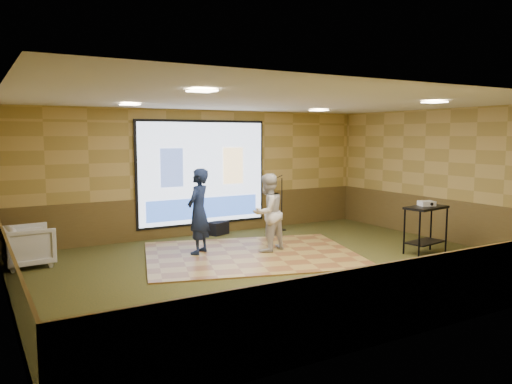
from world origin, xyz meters
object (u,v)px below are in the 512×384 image
player_left (199,211)px  banquet_chair (29,246)px  duffel_bag (218,228)px  projector (427,203)px  projector_screen (203,174)px  player_right (268,213)px  dance_floor (251,254)px  av_table (426,221)px  mic_stand (280,211)px

player_left → banquet_chair: bearing=-55.3°
banquet_chair → duffel_bag: size_ratio=1.69×
projector → projector_screen: bearing=147.0°
player_right → projector: 3.23m
player_left → duffel_bag: (1.23, 1.69, -0.73)m
projector_screen → banquet_chair: projector_screen is taller
duffel_bag → dance_floor: bearing=-98.3°
dance_floor → player_right: player_right is taller
av_table → player_right: bearing=147.6°
banquet_chair → projector_screen: bearing=-78.1°
mic_stand → banquet_chair: 5.90m
mic_stand → banquet_chair: bearing=175.2°
projector_screen → banquet_chair: 4.30m
projector_screen → mic_stand: size_ratio=2.31×
dance_floor → player_left: 1.37m
player_left → player_right: 1.40m
dance_floor → banquet_chair: 4.18m
player_right → player_left: bearing=-38.6°
projector_screen → duffel_bag: bearing=-33.2°
projector_screen → duffel_bag: 1.36m
projector_screen → banquet_chair: size_ratio=3.98×
player_left → duffel_bag: player_left is taller
av_table → mic_stand: bearing=108.3°
player_left → av_table: bearing=109.2°
player_right → duffel_bag: 2.30m
mic_stand → duffel_bag: (-1.59, 0.33, -0.34)m
player_right → dance_floor: bearing=-10.4°
projector_screen → duffel_bag: size_ratio=6.72×
player_left → duffel_bag: bearing=-167.7°
player_right → mic_stand: size_ratio=1.11×
dance_floor → duffel_bag: bearing=81.7°
mic_stand → banquet_chair: size_ratio=1.72×
projector_screen → mic_stand: (1.87, -0.51, -0.98)m
player_left → av_table: 4.59m
player_right → av_table: bearing=130.5°
projector_screen → player_right: (0.36, -2.39, -0.65)m
player_left → banquet_chair: player_left is taller
projector_screen → dance_floor: projector_screen is taller
duffel_bag → av_table: bearing=-54.7°
player_left → player_right: (1.30, -0.52, -0.06)m
av_table → duffel_bag: av_table is taller
player_right → duffel_bag: player_right is taller
player_left → projector: bearing=110.2°
dance_floor → banquet_chair: size_ratio=4.96×
mic_stand → player_left: bearing=-165.0°
projector_screen → player_right: projector_screen is taller
mic_stand → duffel_bag: mic_stand is taller
projector → dance_floor: bearing=172.4°
mic_stand → dance_floor: bearing=-145.7°
player_right → projector: player_right is taller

